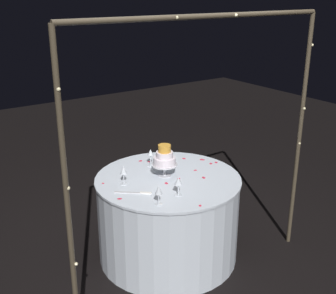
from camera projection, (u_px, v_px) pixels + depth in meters
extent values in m
plane|color=black|center=(168.00, 254.00, 3.93)|extent=(12.00, 12.00, 0.00)
cylinder|color=#473D2D|center=(299.00, 137.00, 3.79)|extent=(0.04, 0.04, 2.10)
cylinder|color=#473D2D|center=(67.00, 201.00, 2.64)|extent=(0.04, 0.04, 2.10)
cylinder|color=#473D2D|center=(208.00, 16.00, 2.85)|extent=(2.14, 0.04, 0.04)
sphere|color=#F9EAB2|center=(312.00, 45.00, 3.52)|extent=(0.02, 0.02, 0.02)
sphere|color=#F9EAB2|center=(58.00, 89.00, 2.39)|extent=(0.02, 0.02, 0.02)
sphere|color=#F9EAB2|center=(286.00, 13.00, 3.26)|extent=(0.02, 0.02, 0.02)
sphere|color=#F9EAB2|center=(304.00, 109.00, 3.68)|extent=(0.02, 0.02, 0.02)
sphere|color=#F9EAB2|center=(236.00, 15.00, 2.96)|extent=(0.02, 0.02, 0.02)
sphere|color=#F9EAB2|center=(298.00, 152.00, 3.84)|extent=(0.02, 0.02, 0.02)
sphere|color=#F9EAB2|center=(68.00, 188.00, 2.61)|extent=(0.02, 0.02, 0.02)
sphere|color=#F9EAB2|center=(177.00, 18.00, 2.70)|extent=(0.02, 0.02, 0.02)
sphere|color=#F9EAB2|center=(295.00, 174.00, 3.91)|extent=(0.02, 0.02, 0.02)
sphere|color=#F9EAB2|center=(76.00, 264.00, 2.79)|extent=(0.02, 0.02, 0.02)
sphere|color=#F9EAB2|center=(107.00, 20.00, 2.47)|extent=(0.02, 0.02, 0.02)
sphere|color=#F9EAB2|center=(299.00, 143.00, 3.79)|extent=(0.02, 0.02, 0.02)
sphere|color=#F9EAB2|center=(74.00, 279.00, 2.84)|extent=(0.02, 0.02, 0.02)
cylinder|color=silver|center=(168.00, 218.00, 3.81)|extent=(1.22, 1.22, 0.74)
cylinder|color=silver|center=(168.00, 179.00, 3.68)|extent=(1.24, 1.24, 0.02)
cylinder|color=silver|center=(164.00, 175.00, 3.71)|extent=(0.11, 0.11, 0.01)
cylinder|color=silver|center=(164.00, 170.00, 3.69)|extent=(0.02, 0.02, 0.09)
cylinder|color=silver|center=(164.00, 165.00, 3.68)|extent=(0.22, 0.22, 0.01)
cylinder|color=white|center=(164.00, 161.00, 3.66)|extent=(0.19, 0.19, 0.06)
cylinder|color=white|center=(164.00, 155.00, 3.64)|extent=(0.14, 0.14, 0.05)
cylinder|color=gold|center=(164.00, 148.00, 3.63)|extent=(0.11, 0.11, 0.06)
cylinder|color=silver|center=(124.00, 184.00, 3.55)|extent=(0.06, 0.06, 0.00)
cylinder|color=silver|center=(124.00, 179.00, 3.54)|extent=(0.01, 0.01, 0.09)
cone|color=silver|center=(123.00, 170.00, 3.51)|extent=(0.05, 0.05, 0.07)
cylinder|color=silver|center=(159.00, 204.00, 3.22)|extent=(0.06, 0.06, 0.00)
cylinder|color=silver|center=(159.00, 199.00, 3.21)|extent=(0.01, 0.01, 0.08)
cone|color=silver|center=(159.00, 190.00, 3.18)|extent=(0.06, 0.06, 0.07)
cylinder|color=silver|center=(178.00, 195.00, 3.36)|extent=(0.06, 0.06, 0.00)
cylinder|color=silver|center=(178.00, 190.00, 3.35)|extent=(0.01, 0.01, 0.09)
cone|color=silver|center=(178.00, 181.00, 3.32)|extent=(0.06, 0.06, 0.06)
cylinder|color=silver|center=(151.00, 165.00, 3.92)|extent=(0.06, 0.06, 0.00)
cylinder|color=silver|center=(151.00, 160.00, 3.91)|extent=(0.01, 0.01, 0.10)
cone|color=silver|center=(151.00, 152.00, 3.88)|extent=(0.05, 0.05, 0.05)
cube|color=silver|center=(128.00, 192.00, 3.40)|extent=(0.18, 0.16, 0.01)
cube|color=white|center=(146.00, 193.00, 3.39)|extent=(0.08, 0.07, 0.01)
ellipsoid|color=#E02D47|center=(201.00, 159.00, 4.06)|extent=(0.04, 0.03, 0.00)
ellipsoid|color=#E02D47|center=(149.00, 162.00, 4.01)|extent=(0.04, 0.03, 0.00)
ellipsoid|color=#E02D47|center=(216.00, 162.00, 3.99)|extent=(0.04, 0.04, 0.00)
ellipsoid|color=#E02D47|center=(203.00, 160.00, 4.05)|extent=(0.03, 0.02, 0.00)
ellipsoid|color=#E02D47|center=(162.00, 158.00, 4.09)|extent=(0.03, 0.04, 0.00)
ellipsoid|color=#E02D47|center=(195.00, 170.00, 3.82)|extent=(0.03, 0.03, 0.00)
ellipsoid|color=#E02D47|center=(140.00, 161.00, 4.03)|extent=(0.04, 0.03, 0.00)
ellipsoid|color=#E02D47|center=(120.00, 199.00, 3.30)|extent=(0.05, 0.04, 0.00)
ellipsoid|color=#E02D47|center=(211.00, 164.00, 3.97)|extent=(0.04, 0.04, 0.00)
ellipsoid|color=#E02D47|center=(165.00, 163.00, 3.99)|extent=(0.03, 0.04, 0.00)
ellipsoid|color=#E02D47|center=(184.00, 158.00, 4.08)|extent=(0.04, 0.05, 0.00)
ellipsoid|color=#E02D47|center=(166.00, 183.00, 3.56)|extent=(0.03, 0.04, 0.00)
ellipsoid|color=#E02D47|center=(204.00, 177.00, 3.67)|extent=(0.03, 0.04, 0.00)
ellipsoid|color=#E02D47|center=(204.00, 178.00, 3.67)|extent=(0.04, 0.04, 0.00)
ellipsoid|color=#E02D47|center=(179.00, 179.00, 3.65)|extent=(0.04, 0.03, 0.00)
ellipsoid|color=#E02D47|center=(200.00, 206.00, 3.20)|extent=(0.03, 0.04, 0.00)
ellipsoid|color=#E02D47|center=(103.00, 183.00, 3.56)|extent=(0.03, 0.03, 0.00)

